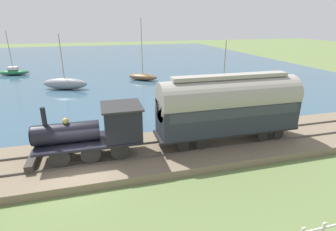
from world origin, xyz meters
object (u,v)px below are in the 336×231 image
(sailboat_green, at_px, (14,72))
(rowboat_near_shore, at_px, (53,133))
(sailboat_gray, at_px, (65,84))
(sailboat_brown, at_px, (143,76))
(sailboat_black, at_px, (223,91))
(steam_locomotive, at_px, (100,128))
(passenger_coach, at_px, (229,105))

(sailboat_green, xyz_separation_m, rowboat_near_shore, (-27.05, -9.25, -0.24))
(sailboat_green, bearing_deg, sailboat_gray, -136.13)
(sailboat_brown, relative_size, sailboat_green, 1.27)
(sailboat_black, bearing_deg, rowboat_near_shore, 103.73)
(sailboat_black, xyz_separation_m, sailboat_gray, (8.14, 17.77, 0.09))
(steam_locomotive, height_order, sailboat_gray, sailboat_gray)
(sailboat_green, bearing_deg, rowboat_near_shore, -153.54)
(rowboat_near_shore, bearing_deg, sailboat_green, 22.07)
(passenger_coach, bearing_deg, sailboat_brown, 4.20)
(sailboat_black, xyz_separation_m, rowboat_near_shore, (-6.87, 17.36, -0.37))
(sailboat_brown, height_order, rowboat_near_shore, sailboat_brown)
(steam_locomotive, relative_size, sailboat_black, 1.05)
(steam_locomotive, height_order, sailboat_green, sailboat_green)
(sailboat_brown, distance_m, rowboat_near_shore, 20.45)
(passenger_coach, distance_m, rowboat_near_shore, 13.02)
(sailboat_black, bearing_deg, sailboat_green, 44.97)
(sailboat_black, distance_m, sailboat_gray, 19.55)
(sailboat_brown, height_order, sailboat_black, sailboat_brown)
(steam_locomotive, bearing_deg, passenger_coach, -90.00)
(passenger_coach, distance_m, sailboat_brown, 23.08)
(sailboat_black, bearing_deg, sailboat_brown, 25.99)
(passenger_coach, relative_size, sailboat_gray, 1.43)
(sailboat_brown, height_order, sailboat_green, sailboat_brown)
(sailboat_black, height_order, rowboat_near_shore, sailboat_black)
(steam_locomotive, distance_m, sailboat_brown, 23.87)
(sailboat_gray, xyz_separation_m, rowboat_near_shore, (-15.01, -0.41, -0.46))
(steam_locomotive, xyz_separation_m, sailboat_gray, (20.06, 3.89, -1.57))
(passenger_coach, relative_size, sailboat_brown, 1.13)
(sailboat_black, bearing_deg, passenger_coach, 146.67)
(sailboat_brown, bearing_deg, sailboat_green, 99.14)
(sailboat_brown, distance_m, sailboat_black, 13.21)
(sailboat_green, distance_m, sailboat_gray, 14.93)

